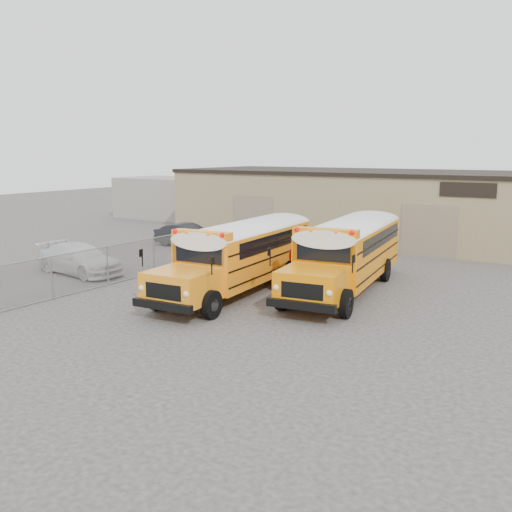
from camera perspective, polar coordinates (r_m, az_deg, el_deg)
The scene contains 9 objects.
ground at distance 22.72m, azimuth -4.19°, elevation -4.85°, with size 120.00×120.00×0.00m, color #353331.
warehouse at distance 39.88m, azimuth 13.44°, elevation 4.98°, with size 30.20×10.20×4.67m.
chainlink_fence at distance 28.55m, azimuth -10.19°, elevation 0.04°, with size 0.07×18.07×1.81m.
distant_building_left at distance 53.08m, azimuth -8.85°, elevation 5.81°, with size 8.00×6.00×3.60m, color gray.
school_bus_left at distance 30.13m, azimuth 4.40°, elevation 2.35°, with size 3.41×10.51×3.02m.
school_bus_right at distance 31.31m, azimuth 12.32°, elevation 2.52°, with size 4.04×10.85×3.10m.
tarp_bundle at distance 22.69m, azimuth -5.55°, elevation -2.99°, with size 1.18×1.13×1.42m.
car_white at distance 29.45m, azimuth -17.22°, elevation -0.29°, with size 2.06×5.07×1.47m, color silver.
car_dark at distance 36.39m, azimuth -6.84°, elevation 2.07°, with size 1.54×4.41×1.45m, color black.
Camera 1 is at (13.29, -17.43, 5.99)m, focal length 40.00 mm.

